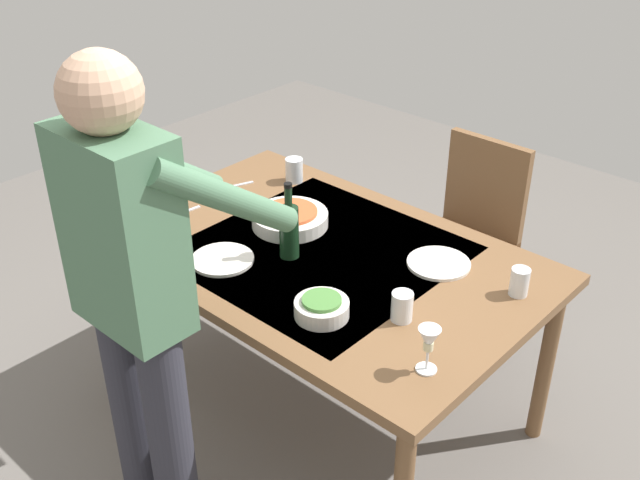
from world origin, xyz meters
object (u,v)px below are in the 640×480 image
at_px(side_bowl_salad, 322,307).
at_px(dinner_plate_far, 222,259).
at_px(water_cup_near_right, 520,282).
at_px(dinner_plate_near, 439,263).
at_px(wine_glass_left, 429,342).
at_px(water_cup_far_left, 402,306).
at_px(dining_table, 320,267).
at_px(water_cup_near_left, 294,170).
at_px(wine_bottle, 289,230).
at_px(serving_bowl_pasta, 290,218).
at_px(person_server, 137,294).
at_px(chair_near, 471,225).

relative_size(side_bowl_salad, dinner_plate_far, 0.78).
relative_size(water_cup_near_right, dinner_plate_near, 0.43).
height_order(wine_glass_left, water_cup_near_right, wine_glass_left).
distance_m(water_cup_far_left, side_bowl_salad, 0.26).
height_order(dining_table, dinner_plate_far, dinner_plate_far).
bearing_deg(water_cup_near_left, wine_bottle, 132.32).
bearing_deg(dinner_plate_far, water_cup_near_left, -67.83).
bearing_deg(water_cup_near_right, water_cup_far_left, 61.48).
bearing_deg(dinner_plate_near, wine_bottle, 35.64).
relative_size(wine_bottle, side_bowl_salad, 1.64).
height_order(water_cup_far_left, dinner_plate_far, water_cup_far_left).
relative_size(dining_table, wine_glass_left, 10.82).
bearing_deg(dinner_plate_far, wine_bottle, -129.31).
bearing_deg(serving_bowl_pasta, dinner_plate_near, -165.78).
bearing_deg(serving_bowl_pasta, wine_glass_left, 158.57).
relative_size(person_server, dinner_plate_near, 7.34).
xyz_separation_m(dining_table, dinner_plate_near, (-0.38, -0.22, 0.07)).
xyz_separation_m(chair_near, side_bowl_salad, (-0.17, 1.20, 0.26)).
bearing_deg(dining_table, water_cup_far_left, 164.21).
relative_size(water_cup_far_left, side_bowl_salad, 0.56).
distance_m(person_server, wine_bottle, 0.70).
height_order(water_cup_near_right, serving_bowl_pasta, water_cup_near_right).
bearing_deg(chair_near, dinner_plate_near, 111.63).
height_order(dining_table, wine_bottle, wine_bottle).
bearing_deg(dinner_plate_far, serving_bowl_pasta, -89.65).
bearing_deg(wine_bottle, dinner_plate_far, 50.69).
bearing_deg(dinner_plate_near, chair_near, -68.37).
relative_size(chair_near, wine_glass_left, 6.03).
relative_size(wine_bottle, dinner_plate_near, 1.29).
bearing_deg(person_server, water_cup_near_right, -123.76).
xyz_separation_m(wine_bottle, water_cup_far_left, (-0.54, 0.04, -0.06)).
bearing_deg(water_cup_near_left, dinner_plate_far, 112.17).
relative_size(water_cup_near_left, water_cup_far_left, 1.05).
height_order(wine_glass_left, water_cup_far_left, wine_glass_left).
xyz_separation_m(person_server, dinner_plate_far, (0.21, -0.50, -0.20)).
bearing_deg(wine_glass_left, dining_table, -22.76).
height_order(wine_bottle, wine_glass_left, wine_bottle).
relative_size(dining_table, dinner_plate_near, 7.10).
height_order(chair_near, person_server, person_server).
bearing_deg(person_server, dinner_plate_far, -66.96).
distance_m(wine_bottle, water_cup_far_left, 0.55).
xyz_separation_m(person_server, water_cup_near_right, (-0.69, -1.03, -0.16)).
relative_size(wine_bottle, water_cup_far_left, 2.95).
distance_m(dining_table, water_cup_far_left, 0.51).
relative_size(water_cup_near_right, dinner_plate_far, 0.43).
bearing_deg(dining_table, wine_glass_left, 157.24).
bearing_deg(serving_bowl_pasta, water_cup_near_right, -168.91).
xyz_separation_m(wine_glass_left, serving_bowl_pasta, (0.90, -0.35, -0.07)).
distance_m(chair_near, dinner_plate_near, 0.77).
bearing_deg(wine_bottle, water_cup_far_left, 175.94).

